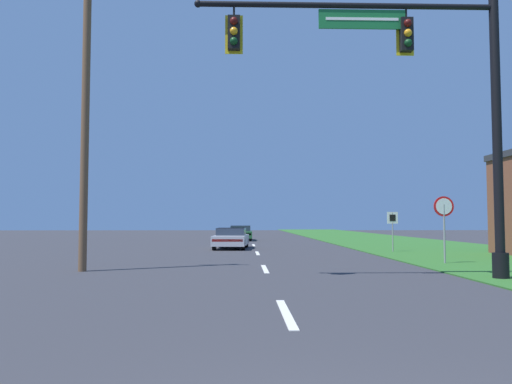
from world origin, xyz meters
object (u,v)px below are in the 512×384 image
Objects in this scene: car_ahead at (231,238)px; route_sign_post at (393,222)px; utility_pole_near at (85,112)px; stop_sign at (444,214)px; signal_mast at (426,93)px; far_car at (240,233)px.

route_sign_post is at bearing -22.91° from car_ahead.
stop_sign is at bearing 10.01° from utility_pole_near.
route_sign_post reaches higher than car_ahead.
utility_pole_near is (-10.31, 2.60, -0.02)m from signal_mast.
far_car is (0.51, 11.99, 0.00)m from car_ahead.
utility_pole_near reaches higher than stop_sign.
signal_mast reaches higher than route_sign_post.
route_sign_post is 16.29m from utility_pole_near.
stop_sign is 6.99m from route_sign_post.
stop_sign reaches higher than route_sign_post.
utility_pole_near is (-4.52, -12.78, 4.59)m from car_ahead.
route_sign_post is (7.88, -15.53, 0.92)m from far_car.
utility_pole_near is (-12.74, -2.25, 3.33)m from stop_sign.
utility_pole_near is at bearing -109.48° from car_ahead.
car_ahead is 12.00m from far_car.
car_ahead is 14.31m from utility_pole_near.
car_ahead is 0.45× the size of utility_pole_near.
stop_sign reaches higher than car_ahead.
far_car is (-5.28, 27.37, -4.61)m from signal_mast.
car_ahead and far_car have the same top height.
far_car is at bearing 116.91° from route_sign_post.
stop_sign is (2.43, 4.85, -3.35)m from signal_mast.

